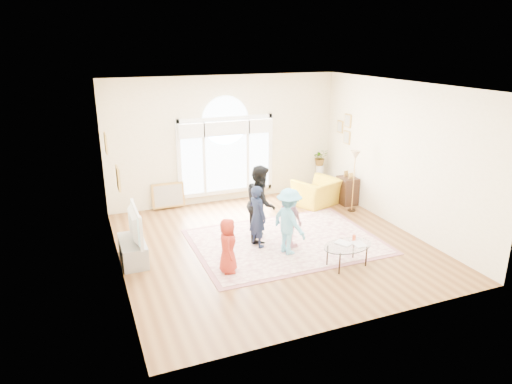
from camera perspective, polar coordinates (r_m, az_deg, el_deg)
name	(u,v)px	position (r m, az deg, el deg)	size (l,w,h in m)	color
ground	(272,244)	(9.45, 2.06, -6.55)	(6.00, 6.00, 0.00)	brown
room_shell	(228,142)	(11.48, -3.55, 6.20)	(6.00, 6.00, 6.00)	beige
area_rug	(286,241)	(9.57, 3.76, -6.19)	(3.60, 2.60, 0.02)	beige
rug_border	(286,242)	(9.57, 3.76, -6.21)	(3.80, 2.80, 0.01)	#94595D
tv_console	(133,251)	(8.99, -15.12, -7.11)	(0.45, 1.00, 0.42)	#979BA0
television	(131,225)	(8.78, -15.36, -3.96)	(0.17, 1.12, 0.65)	black
coffee_table	(347,246)	(8.59, 11.36, -6.67)	(1.05, 0.75, 0.54)	silver
armchair	(317,192)	(11.65, 7.63, -0.03)	(1.03, 0.90, 0.67)	gold
side_cabinet	(347,190)	(11.88, 11.32, 0.20)	(0.40, 0.50, 0.70)	black
floor_lamp	(355,160)	(11.13, 12.28, 3.91)	(0.25, 0.25, 1.51)	black
plant_pedestal	(319,177)	(12.89, 7.93, 1.82)	(0.20, 0.20, 0.70)	white
potted_plant	(320,157)	(12.73, 8.04, 4.32)	(0.41, 0.36, 0.46)	#33722D
leaning_picture	(169,208)	(11.61, -10.81, -2.03)	(0.80, 0.05, 0.62)	tan
child_red	(228,246)	(8.16, -3.55, -6.71)	(0.50, 0.32, 1.01)	#A32A1C
child_navy	(257,216)	(9.10, 0.18, -3.05)	(0.46, 0.31, 1.27)	#161E36
child_black	(261,203)	(9.38, 0.61, -1.36)	(0.77, 0.60, 1.59)	black
child_pink	(290,219)	(9.10, 4.31, -3.43)	(0.69, 0.29, 1.18)	pink
child_blue	(289,221)	(8.82, 4.14, -3.67)	(0.85, 0.49, 1.32)	#5DB2D3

